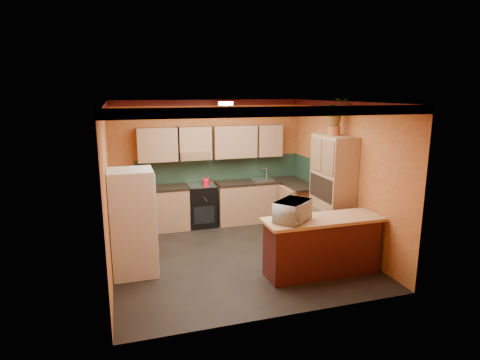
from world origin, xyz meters
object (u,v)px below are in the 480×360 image
object	(u,v)px
base_cabinets_back	(229,204)
pantry	(332,192)
breakfast_bar	(322,247)
stove	(201,205)
fridge	(133,223)
microwave	(293,211)

from	to	relation	value
base_cabinets_back	pantry	bearing A→B (deg)	-52.04
pantry	breakfast_bar	world-z (taller)	pantry
stove	fridge	size ratio (longest dim) A/B	0.54
pantry	breakfast_bar	xyz separation A→B (m)	(-0.74, -1.02, -0.61)
microwave	breakfast_bar	bearing A→B (deg)	-39.59
stove	microwave	bearing A→B (deg)	-74.06
base_cabinets_back	pantry	world-z (taller)	pantry
stove	fridge	bearing A→B (deg)	-126.97
stove	microwave	xyz separation A→B (m)	(0.83, -2.90, 0.64)
base_cabinets_back	stove	xyz separation A→B (m)	(-0.62, -0.00, 0.02)
base_cabinets_back	pantry	distance (m)	2.46
stove	breakfast_bar	bearing A→B (deg)	-64.99
microwave	base_cabinets_back	bearing A→B (deg)	54.41
fridge	pantry	world-z (taller)	pantry
microwave	fridge	bearing A→B (deg)	119.48
stove	breakfast_bar	xyz separation A→B (m)	(1.35, -2.90, -0.02)
breakfast_bar	microwave	xyz separation A→B (m)	(-0.52, 0.00, 0.65)
base_cabinets_back	fridge	world-z (taller)	fridge
fridge	pantry	distance (m)	3.61
fridge	microwave	xyz separation A→B (m)	(2.34, -0.89, 0.24)
pantry	breakfast_bar	bearing A→B (deg)	-126.04
base_cabinets_back	stove	size ratio (longest dim) A/B	4.01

